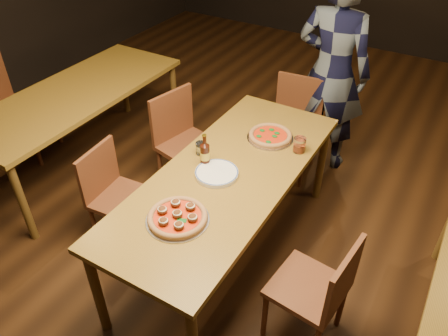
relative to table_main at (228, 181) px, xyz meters
The scene contains 15 objects.
ground 0.68m from the table_main, ahead, with size 9.00×9.00×0.00m, color black.
table_main is the anchor object (origin of this frame).
table_left 1.73m from the table_main, 169.99° to the left, with size 0.80×2.00×0.75m.
chair_main_nw 0.81m from the table_main, 159.13° to the right, with size 0.39×0.39×0.83m, color #5C2818, non-canonical shape.
chair_main_sw 0.81m from the table_main, 143.72° to the left, with size 0.43×0.43×0.93m, color #5C2818, non-canonical shape.
chair_main_e 0.83m from the table_main, 24.19° to the right, with size 0.40×0.40×0.85m, color #5C2818, non-canonical shape.
chair_end 1.17m from the table_main, 91.73° to the left, with size 0.42×0.42×0.90m, color #5C2818, non-canonical shape.
chair_nbr_left 2.33m from the table_main, behind, with size 0.46×0.46×0.98m, color #5C2818, non-canonical shape.
pizza_meatball 0.53m from the table_main, 92.60° to the right, with size 0.36×0.36×0.07m.
pizza_margherita 0.52m from the table_main, 83.38° to the left, with size 0.33×0.33×0.04m.
plate_stack 0.11m from the table_main, 129.86° to the right, with size 0.28×0.28×0.03m, color white.
beer_bottle 0.23m from the table_main, behind, with size 0.06×0.06×0.23m.
water_glass 0.30m from the table_main, 161.31° to the left, with size 0.07×0.07×0.09m, color white.
amber_glass 0.56m from the table_main, 56.83° to the left, with size 0.08×0.08×0.11m, color #A13712.
diner 1.51m from the table_main, 84.19° to the left, with size 0.65×0.43×1.79m, color black.
Camera 1 is at (1.12, -1.93, 2.49)m, focal length 35.00 mm.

